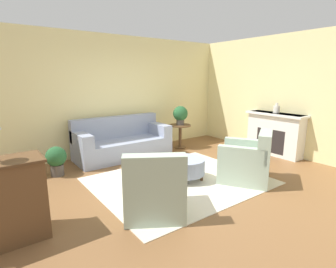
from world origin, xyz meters
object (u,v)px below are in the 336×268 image
ottoman_table (185,166)px  armchair_right (248,162)px  couch (122,143)px  potted_plant_floor (56,159)px  armchair_left (154,190)px  potted_plant_on_side_table (180,114)px  vase_mantel_near (277,109)px  side_table (180,132)px

ottoman_table → armchair_right: bearing=-37.7°
couch → potted_plant_floor: (-1.54, -0.37, -0.00)m
armchair_left → potted_plant_floor: 2.39m
potted_plant_floor → potted_plant_on_side_table: bearing=3.3°
vase_mantel_near → potted_plant_on_side_table: vase_mantel_near is taller
side_table → armchair_right: bearing=-100.1°
armchair_left → vase_mantel_near: bearing=9.9°
couch → side_table: size_ratio=3.50×
armchair_right → potted_plant_floor: size_ratio=1.98×
armchair_left → potted_plant_on_side_table: size_ratio=2.29×
couch → vase_mantel_near: bearing=-33.3°
potted_plant_floor → vase_mantel_near: bearing=-19.4°
armchair_left → potted_plant_floor: armchair_left is taller
vase_mantel_near → potted_plant_on_side_table: size_ratio=0.49×
potted_plant_on_side_table → armchair_left: bearing=-134.6°
side_table → couch: bearing=173.0°
armchair_right → ottoman_table: armchair_right is taller
armchair_right → potted_plant_floor: armchair_right is taller
couch → vase_mantel_near: size_ratio=9.02×
ottoman_table → potted_plant_floor: (-1.81, 1.61, 0.06)m
ottoman_table → vase_mantel_near: (2.75, -0.00, 0.83)m
vase_mantel_near → potted_plant_floor: vase_mantel_near is taller
ottoman_table → side_table: (1.31, 1.78, 0.16)m
vase_mantel_near → armchair_left: bearing=-170.1°
couch → armchair_right: bearing=-66.8°
armchair_left → ottoman_table: (1.11, 0.68, -0.09)m
potted_plant_on_side_table → potted_plant_floor: bearing=-176.7°
ottoman_table → potted_plant_on_side_table: 2.30m
armchair_right → side_table: 2.50m
ottoman_table → side_table: side_table is taller
potted_plant_on_side_table → vase_mantel_near: bearing=-51.2°
potted_plant_on_side_table → potted_plant_floor: 3.18m
couch → armchair_left: (-0.85, -2.65, 0.02)m
armchair_left → armchair_right: 1.99m
armchair_right → ottoman_table: bearing=142.3°
potted_plant_on_side_table → potted_plant_floor: size_ratio=0.86×
side_table → potted_plant_on_side_table: (-0.00, -0.00, 0.47)m
couch → potted_plant_on_side_table: size_ratio=4.43×
armchair_right → vase_mantel_near: (1.87, 0.67, 0.74)m
side_table → potted_plant_on_side_table: 0.47m
side_table → ottoman_table: bearing=-126.4°
vase_mantel_near → potted_plant_on_side_table: (-1.44, 1.79, -0.20)m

